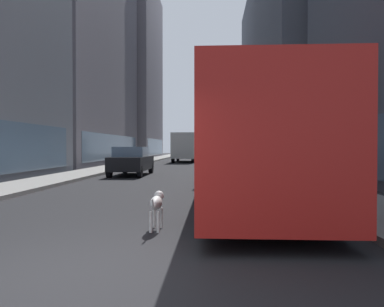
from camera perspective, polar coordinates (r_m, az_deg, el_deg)
ground_plane at (r=39.56m, az=0.56°, el=-1.33°), size 120.00×120.00×0.00m
sidewalk_left at (r=40.22m, az=-7.58°, el=-1.20°), size 2.40×110.00×0.15m
sidewalk_right at (r=39.71m, az=8.80°, el=-1.23°), size 2.40×110.00×0.15m
building_left_mid at (r=40.81m, az=-17.31°, el=16.56°), size 8.05×21.51×25.20m
building_left_far at (r=59.79m, az=-10.37°, el=11.98°), size 9.96×16.14×26.04m
building_right_far at (r=58.60m, az=13.29°, el=11.29°), size 9.78×22.86×24.24m
transit_bus at (r=11.13m, az=8.38°, el=1.84°), size 2.78×11.53×3.05m
car_silver_sedan at (r=35.91m, az=4.77°, el=-0.26°), size 1.94×4.28×1.62m
car_grey_wagon at (r=26.04m, az=5.38°, el=-0.74°), size 1.84×4.61×1.62m
car_black_suv at (r=21.48m, az=-9.18°, el=-1.12°), size 1.83×4.37×1.62m
box_truck at (r=40.32m, az=-1.10°, el=1.08°), size 2.30×7.50×3.05m
dalmatian_dog at (r=7.40m, az=-5.41°, el=-7.55°), size 0.22×0.96×0.72m
pedestrian_in_coat at (r=10.93m, az=23.89°, el=-2.23°), size 0.34×0.34×1.69m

